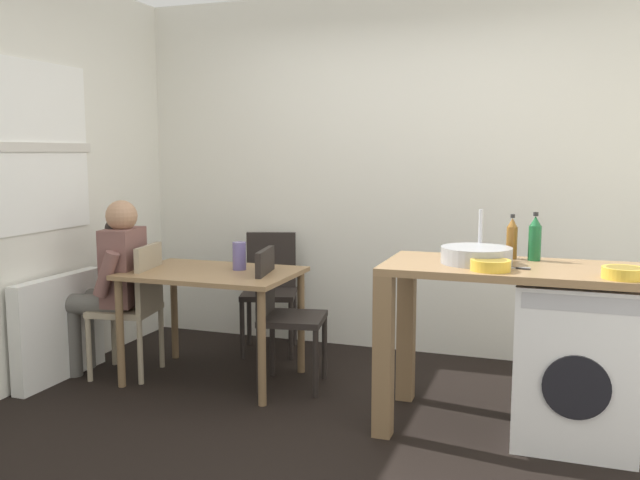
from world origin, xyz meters
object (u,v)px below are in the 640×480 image
Objects in this scene: chair_person_seat at (135,302)px; bottle_tall_green at (512,239)px; colander at (624,272)px; chair_spare_by_wall at (270,285)px; chair_opposite at (281,310)px; seated_person at (112,278)px; washing_machine at (575,361)px; vase at (239,256)px; bottle_squat_brown at (535,239)px; mixing_bowl at (491,264)px; dining_table at (213,285)px.

chair_person_seat is 3.57× the size of bottle_tall_green.
chair_spare_by_wall is at bearing 152.72° from colander.
colander is at bearing 66.11° from chair_opposite.
seated_person is (-0.16, -0.03, 0.16)m from chair_person_seat.
seated_person is at bearing -177.36° from bottle_tall_green.
seated_person is at bearing 31.53° from chair_spare_by_wall.
washing_machine is 4.62× the size of vase.
bottle_squat_brown reaches higher than chair_opposite.
seated_person is 4.44× the size of bottle_squat_brown.
washing_machine is (2.80, -0.14, -0.08)m from chair_person_seat.
bottle_tall_green reaches higher than colander.
seated_person is at bearing 172.96° from mixing_bowl.
bottle_squat_brown is 0.61m from colander.
bottle_squat_brown is at bearing -98.11° from seated_person.
mixing_bowl is 0.62m from colander.
bottle_squat_brown is 1.89m from vase.
chair_opposite is at bearing 160.95° from mixing_bowl.
seated_person is at bearing 177.78° from washing_machine.
vase is at bearing -110.95° from chair_opposite.
chair_opposite and chair_spare_by_wall have the same top height.
bottle_squat_brown is at bearing -98.61° from chair_person_seat.
vase is at bearing 171.09° from washing_machine.
mixing_bowl is at bearing -99.98° from bottle_tall_green.
chair_person_seat is 2.50m from bottle_tall_green.
chair_person_seat is 0.75× the size of seated_person.
chair_spare_by_wall is 2.16m from bottle_squat_brown.
washing_machine is at bearing 130.74° from colander.
bottle_squat_brown is 0.46m from mixing_bowl.
chair_opposite is (1.02, 0.12, 0.00)m from chair_person_seat.
dining_table is 0.26m from vase.
seated_person reaches higher than bottle_squat_brown.
mixing_bowl reaches higher than chair_opposite.
bottle_tall_green reaches higher than chair_person_seat.
washing_machine is (2.25, -0.23, -0.21)m from dining_table.
colander is at bearing -39.79° from bottle_tall_green.
vase is (-2.10, 0.33, 0.40)m from washing_machine.
chair_person_seat is at bearing 177.08° from washing_machine.
chair_spare_by_wall is 0.75m from vase.
chair_opposite is at bearing 171.46° from washing_machine.
mixing_bowl reaches higher than colander.
mixing_bowl is (-0.20, -0.41, -0.09)m from bottle_squat_brown.
colander reaches higher than chair_person_seat.
seated_person is 6.45× the size of vase.
dining_table is at bearing 174.18° from washing_machine.
seated_person is 4.75× the size of bottle_tall_green.
bottle_squat_brown is (2.73, 0.10, 0.37)m from seated_person.
chair_spare_by_wall is (0.08, 0.77, -0.14)m from dining_table.
vase is at bearing 33.69° from dining_table.
vase is (0.70, 0.19, 0.33)m from chair_person_seat.
colander is (0.42, -0.43, -0.09)m from bottle_squat_brown.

